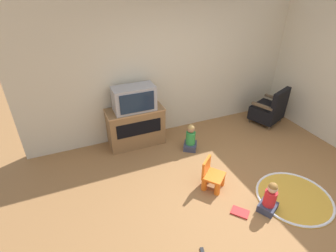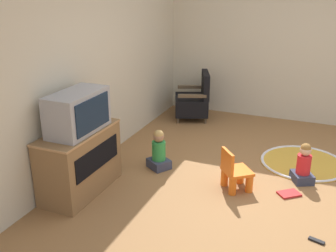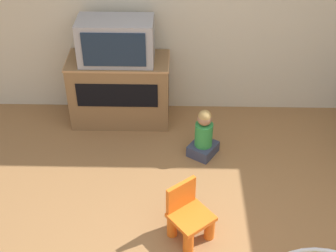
% 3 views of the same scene
% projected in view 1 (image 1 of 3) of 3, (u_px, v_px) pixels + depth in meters
% --- Properties ---
extents(ground_plane, '(30.00, 30.00, 0.00)m').
position_uv_depth(ground_plane, '(239.00, 197.00, 3.97)').
color(ground_plane, olive).
extents(wall_back, '(5.63, 0.12, 2.77)m').
position_uv_depth(wall_back, '(168.00, 65.00, 5.05)').
color(wall_back, beige).
rests_on(wall_back, ground_plane).
extents(tv_cabinet, '(1.07, 0.49, 0.75)m').
position_uv_depth(tv_cabinet, '(136.00, 126.00, 5.03)').
color(tv_cabinet, brown).
rests_on(tv_cabinet, ground_plane).
extents(television, '(0.76, 0.39, 0.45)m').
position_uv_depth(television, '(134.00, 99.00, 4.71)').
color(television, '#939399').
rests_on(television, tv_cabinet).
extents(black_armchair, '(0.82, 0.77, 0.83)m').
position_uv_depth(black_armchair, '(269.00, 110.00, 5.76)').
color(black_armchair, brown).
rests_on(black_armchair, ground_plane).
extents(yellow_kid_chair, '(0.43, 0.43, 0.50)m').
position_uv_depth(yellow_kid_chair, '(212.00, 177.00, 4.07)').
color(yellow_kid_chair, orange).
rests_on(yellow_kid_chair, ground_plane).
extents(play_mat, '(1.13, 1.13, 0.04)m').
position_uv_depth(play_mat, '(294.00, 197.00, 3.96)').
color(play_mat, gold).
rests_on(play_mat, ground_plane).
extents(child_watching_left, '(0.33, 0.32, 0.51)m').
position_uv_depth(child_watching_left, '(270.00, 199.00, 3.65)').
color(child_watching_left, '#33384C').
rests_on(child_watching_left, ground_plane).
extents(child_watching_center, '(0.35, 0.36, 0.53)m').
position_uv_depth(child_watching_center, '(191.00, 139.00, 4.94)').
color(child_watching_center, '#33384C').
rests_on(child_watching_center, ground_plane).
extents(book, '(0.28, 0.29, 0.02)m').
position_uv_depth(book, '(240.00, 212.00, 3.71)').
color(book, '#B22323').
rests_on(book, ground_plane).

